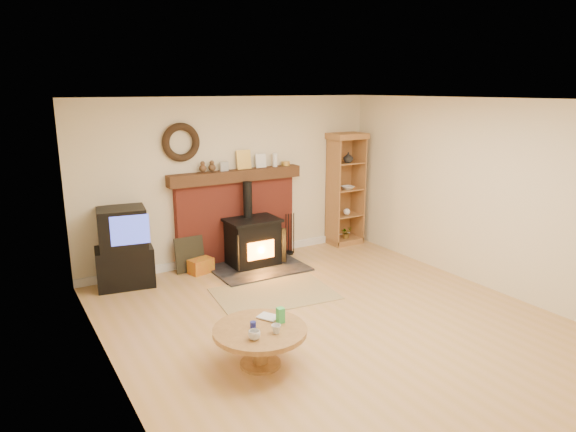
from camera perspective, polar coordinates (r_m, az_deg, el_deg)
ground at (r=6.29m, az=5.07°, el=-11.64°), size 5.50×5.50×0.00m
room_shell at (r=5.83m, az=4.75°, el=4.06°), size 5.02×5.52×2.61m
chimney_breast at (r=8.21m, az=-5.74°, el=0.45°), size 2.20×0.22×1.78m
wood_stove at (r=8.02m, az=-3.86°, el=-3.04°), size 1.40×1.00×1.32m
area_rug at (r=7.05m, az=-1.54°, el=-8.62°), size 1.68×1.25×0.01m
tv_unit at (r=7.53m, az=-17.79°, el=-3.51°), size 0.84×0.65×1.13m
curio_cabinet at (r=9.12m, az=6.32°, el=2.99°), size 0.63×0.46×1.97m
firelog_box at (r=7.89m, az=-9.65°, el=-5.48°), size 0.40×0.31×0.22m
leaning_painting at (r=7.94m, az=-10.86°, el=-4.21°), size 0.45×0.12×0.54m
fire_tools at (r=8.64m, az=0.13°, el=-3.24°), size 0.19×0.16×0.70m
coffee_table at (r=5.25m, az=-3.09°, el=-13.09°), size 0.95×0.95×0.56m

